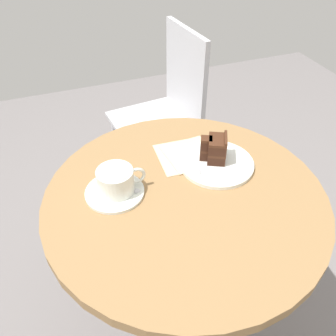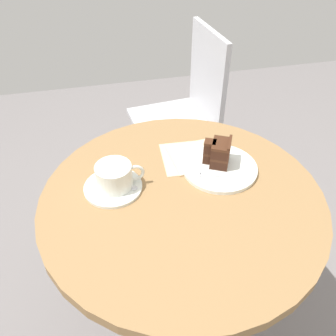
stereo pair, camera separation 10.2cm
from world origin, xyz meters
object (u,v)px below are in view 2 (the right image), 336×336
teaspoon (129,183)px  cake_slice (219,153)px  cake_plate (220,168)px  cafe_chair (189,106)px  saucer (113,187)px  napkin (191,157)px  coffee_cup (115,176)px  fork (207,175)px

teaspoon → cake_slice: 0.28m
cake_plate → cafe_chair: 0.75m
cake_plate → saucer: bearing=-177.8°
cake_slice → napkin: size_ratio=0.49×
teaspoon → cake_plate: 0.28m
cafe_chair → napkin: bearing=-21.5°
saucer → teaspoon: bearing=-0.9°
coffee_cup → napkin: (0.25, 0.09, -0.04)m
saucer → napkin: bearing=18.9°
coffee_cup → cake_plate: bearing=2.0°
teaspoon → fork: fork is taller
teaspoon → cake_plate: teaspoon is taller
saucer → cafe_chair: (0.43, 0.72, -0.20)m
coffee_cup → fork: bearing=-4.4°
cafe_chair → fork: bearing=-18.1°
saucer → cake_slice: cake_slice is taller
saucer → cake_slice: size_ratio=1.81×
coffee_cup → cake_slice: 0.32m
coffee_cup → napkin: bearing=19.2°
cake_plate → cake_slice: bearing=92.3°
coffee_cup → teaspoon: size_ratio=1.57×
napkin → cafe_chair: (0.18, 0.63, -0.20)m
teaspoon → napkin: (0.21, 0.09, -0.01)m
teaspoon → cake_slice: bearing=70.0°
cake_plate → napkin: cake_plate is taller
fork → coffee_cup: bearing=15.5°
cake_plate → fork: fork is taller
napkin → teaspoon: bearing=-157.2°
cake_plate → napkin: 0.10m
napkin → cake_plate: bearing=-48.2°
cafe_chair → coffee_cup: bearing=-36.5°
teaspoon → napkin: size_ratio=0.46×
coffee_cup → teaspoon: 0.05m
teaspoon → fork: bearing=59.4°
napkin → cafe_chair: cafe_chair is taller
napkin → cafe_chair: size_ratio=0.21×
coffee_cup → napkin: 0.27m
cake_slice → fork: size_ratio=0.63×
saucer → cafe_chair: cafe_chair is taller
teaspoon → coffee_cup: bearing=-118.9°
coffee_cup → cake_plate: coffee_cup is taller
saucer → fork: bearing=-4.0°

